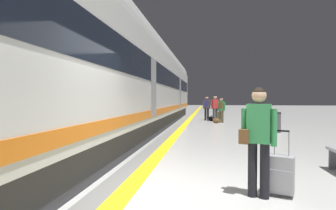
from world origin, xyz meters
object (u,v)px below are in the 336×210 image
object	(u,v)px
passenger_mid	(215,106)
waste_bin	(276,122)
high_speed_train	(142,79)
passenger_near	(221,108)
duffel_bag_far	(211,119)
traveller_foreground	(258,134)
passenger_far	(207,106)
rolling_suitcase_foreground	(281,174)
suitcase_mid	(220,116)
duffel_bag_near	(216,121)

from	to	relation	value
passenger_mid	waste_bin	world-z (taller)	passenger_mid
high_speed_train	passenger_near	xyz separation A→B (m)	(4.18, 3.63, -1.56)
duffel_bag_far	traveller_foreground	bearing A→B (deg)	-88.01
traveller_foreground	waste_bin	distance (m)	8.78
passenger_near	passenger_far	xyz separation A→B (m)	(-0.91, 1.77, 0.07)
traveller_foreground	rolling_suitcase_foreground	size ratio (longest dim) A/B	1.65
traveller_foreground	waste_bin	world-z (taller)	traveller_foreground
rolling_suitcase_foreground	duffel_bag_far	bearing A→B (deg)	93.43
duffel_bag_far	waste_bin	size ratio (longest dim) A/B	0.48
suitcase_mid	passenger_far	bearing A→B (deg)	131.24
duffel_bag_far	suitcase_mid	bearing A→B (deg)	-53.09
rolling_suitcase_foreground	waste_bin	size ratio (longest dim) A/B	1.12
suitcase_mid	waste_bin	bearing A→B (deg)	-68.10
rolling_suitcase_foreground	waste_bin	world-z (taller)	rolling_suitcase_foreground
rolling_suitcase_foreground	passenger_far	xyz separation A→B (m)	(-1.20, 14.84, 0.66)
passenger_near	passenger_far	size ratio (longest dim) A/B	0.93
passenger_far	waste_bin	xyz separation A→B (m)	(3.07, -6.45, -0.55)
rolling_suitcase_foreground	passenger_far	bearing A→B (deg)	94.62
passenger_far	duffel_bag_near	bearing A→B (deg)	-74.08
rolling_suitcase_foreground	passenger_near	distance (m)	13.09
traveller_foreground	passenger_mid	bearing A→B (deg)	91.13
duffel_bag_near	passenger_far	distance (m)	2.33
duffel_bag_near	passenger_far	size ratio (longest dim) A/B	0.26
waste_bin	passenger_mid	bearing A→B (deg)	113.65
passenger_near	passenger_far	bearing A→B (deg)	117.11
suitcase_mid	waste_bin	distance (m)	5.88
passenger_far	duffel_bag_far	world-z (taller)	passenger_far
passenger_near	passenger_far	world-z (taller)	passenger_far
high_speed_train	traveller_foreground	xyz separation A→B (m)	(4.11, -9.53, -1.53)
rolling_suitcase_foreground	duffel_bag_far	size ratio (longest dim) A/B	2.32
duffel_bag_near	waste_bin	distance (m)	5.03
rolling_suitcase_foreground	suitcase_mid	size ratio (longest dim) A/B	0.96
passenger_near	traveller_foreground	bearing A→B (deg)	-90.31
passenger_mid	passenger_far	xyz separation A→B (m)	(-0.55, 0.72, 0.00)
high_speed_train	duffel_bag_near	bearing A→B (deg)	40.72
passenger_far	passenger_mid	bearing A→B (deg)	-52.25
high_speed_train	waste_bin	world-z (taller)	high_speed_train
suitcase_mid	waste_bin	world-z (taller)	suitcase_mid
suitcase_mid	waste_bin	size ratio (longest dim) A/B	1.17
passenger_mid	passenger_far	bearing A→B (deg)	127.75
passenger_far	duffel_bag_far	xyz separation A→B (m)	(0.33, -0.27, -0.86)
passenger_mid	waste_bin	distance (m)	6.29
passenger_near	duffel_bag_near	distance (m)	0.90
passenger_mid	passenger_far	size ratio (longest dim) A/B	1.02
duffel_bag_near	suitcase_mid	size ratio (longest dim) A/B	0.41
high_speed_train	traveller_foreground	bearing A→B (deg)	-66.68
passenger_mid	passenger_far	distance (m)	0.91
duffel_bag_far	rolling_suitcase_foreground	bearing A→B (deg)	-86.57
waste_bin	high_speed_train	bearing A→B (deg)	170.60
passenger_near	duffel_bag_far	bearing A→B (deg)	111.13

